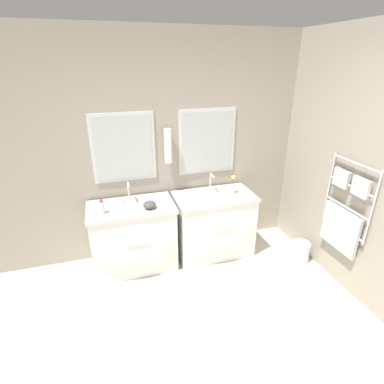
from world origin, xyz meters
TOP-DOWN VIEW (x-y plane):
  - wall_back at (0.00, 2.27)m, footprint 5.00×0.17m
  - wall_right at (1.73, 1.01)m, footprint 0.13×4.37m
  - vanity_left at (-0.41, 1.91)m, footprint 0.95×0.61m
  - vanity_right at (0.58, 1.91)m, footprint 0.95×0.61m
  - faucet_left at (-0.41, 2.07)m, footprint 0.17×0.14m
  - faucet_right at (0.58, 2.07)m, footprint 0.17×0.14m
  - toiletry_bottle at (-0.71, 1.86)m, footprint 0.06×0.06m
  - amenity_bowl at (-0.21, 1.83)m, footprint 0.14×0.14m
  - flower_vase at (0.81, 1.94)m, footprint 0.05×0.05m
  - soap_dish at (0.29, 1.81)m, footprint 0.12×0.08m
  - waste_bin at (1.52, 1.45)m, footprint 0.22×0.22m

SIDE VIEW (x-z plane):
  - waste_bin at x=1.52m, z-range 0.01..0.26m
  - vanity_left at x=-0.41m, z-range 0.00..0.80m
  - vanity_right at x=0.58m, z-range 0.00..0.80m
  - soap_dish at x=0.29m, z-range 0.79..0.83m
  - amenity_bowl at x=-0.21m, z-range 0.79..0.88m
  - toiletry_bottle at x=-0.71m, z-range 0.79..0.94m
  - flower_vase at x=0.81m, z-range 0.77..1.00m
  - faucet_left at x=-0.41m, z-range 0.79..1.02m
  - faucet_right at x=0.58m, z-range 0.79..1.02m
  - wall_right at x=1.73m, z-range -0.01..2.59m
  - wall_back at x=0.00m, z-range 0.00..2.60m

